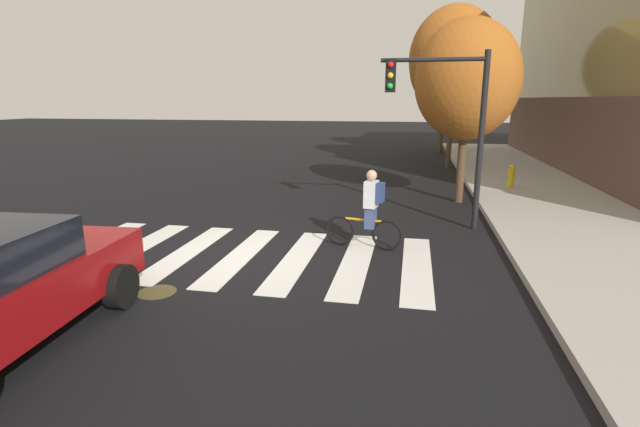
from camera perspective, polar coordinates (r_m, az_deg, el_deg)
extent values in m
plane|color=black|center=(9.78, -10.46, -5.01)|extent=(120.00, 120.00, 0.00)
cube|color=silver|center=(11.43, -26.46, -3.46)|extent=(0.55, 3.72, 0.01)
cube|color=silver|center=(10.76, -21.46, -3.97)|extent=(0.55, 3.72, 0.01)
cube|color=silver|center=(10.19, -15.85, -4.50)|extent=(0.55, 3.72, 0.01)
cube|color=silver|center=(9.72, -9.63, -5.04)|extent=(0.55, 3.72, 0.01)
cube|color=silver|center=(9.38, -2.85, -5.56)|extent=(0.55, 3.72, 0.01)
cube|color=silver|center=(9.18, 4.34, -6.03)|extent=(0.55, 3.72, 0.01)
cube|color=silver|center=(9.12, 11.75, -6.41)|extent=(0.55, 3.72, 0.01)
cylinder|color=#473D1E|center=(8.30, -19.30, -9.02)|extent=(0.64, 0.64, 0.01)
cylinder|color=black|center=(8.91, -33.96, -6.79)|extent=(0.29, 0.69, 0.68)
cylinder|color=black|center=(7.80, -23.13, -8.19)|extent=(0.29, 0.69, 0.68)
torus|color=black|center=(9.93, 8.19, -2.62)|extent=(0.66, 0.18, 0.66)
torus|color=black|center=(10.21, 2.45, -2.03)|extent=(0.66, 0.18, 0.66)
cylinder|color=orange|center=(9.98, 5.31, -0.78)|extent=(0.89, 0.21, 0.05)
cylinder|color=orange|center=(9.93, 6.19, -0.47)|extent=(0.04, 0.04, 0.45)
cube|color=#384772|center=(9.91, 6.20, -0.19)|extent=(0.25, 0.31, 0.56)
cube|color=silver|center=(9.82, 6.27, 2.36)|extent=(0.30, 0.40, 0.56)
sphere|color=tan|center=(9.75, 6.33, 4.66)|extent=(0.22, 0.22, 0.22)
cube|color=navy|center=(9.76, 7.29, 2.56)|extent=(0.21, 0.30, 0.40)
cylinder|color=black|center=(11.75, 19.02, 8.11)|extent=(0.14, 0.14, 4.20)
cylinder|color=black|center=(11.65, 13.64, 17.79)|extent=(2.40, 0.10, 0.10)
cube|color=black|center=(11.63, 8.62, 16.29)|extent=(0.24, 0.20, 0.76)
sphere|color=red|center=(11.54, 8.63, 17.51)|extent=(0.14, 0.14, 0.14)
sphere|color=gold|center=(11.53, 8.59, 16.32)|extent=(0.14, 0.14, 0.14)
sphere|color=green|center=(11.52, 8.54, 15.13)|extent=(0.14, 0.14, 0.14)
cylinder|color=gold|center=(17.46, 22.27, 4.07)|extent=(0.22, 0.22, 0.65)
sphere|color=gold|center=(17.41, 22.38, 5.25)|extent=(0.18, 0.18, 0.18)
cylinder|color=gold|center=(17.49, 22.79, 4.14)|extent=(0.12, 0.09, 0.09)
cylinder|color=#4C3823|center=(14.94, 16.85, 5.94)|extent=(0.24, 0.24, 2.45)
ellipsoid|color=#A5591E|center=(14.83, 17.52, 15.32)|extent=(3.05, 3.05, 3.50)
cylinder|color=#4C3823|center=(22.67, 15.56, 9.50)|extent=(0.24, 0.24, 3.23)
ellipsoid|color=#A5591E|center=(22.69, 16.11, 17.64)|extent=(4.02, 4.02, 4.63)
cylinder|color=#4C3823|center=(29.29, 14.64, 10.47)|extent=(0.24, 0.24, 3.29)
ellipsoid|color=olive|center=(29.31, 15.04, 16.89)|extent=(4.10, 4.10, 4.71)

